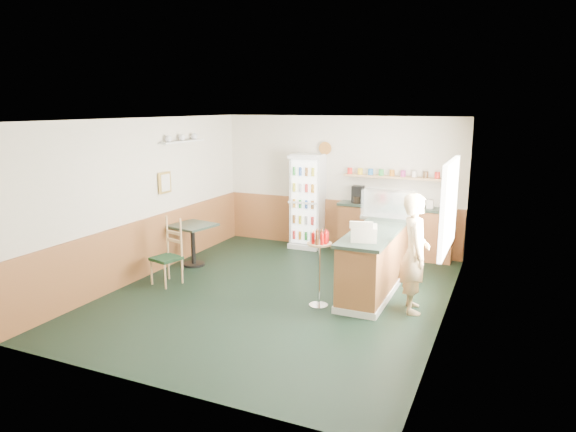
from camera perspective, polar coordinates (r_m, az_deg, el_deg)
The scene contains 13 objects.
ground at distance 8.15m, azimuth -1.13°, elevation -8.63°, with size 6.00×6.00×0.00m, color black.
room_envelope at distance 8.49m, azimuth -0.48°, elevation 2.87°, with size 5.04×6.02×2.72m.
service_counter at distance 8.55m, azimuth 10.20°, elevation -4.57°, with size 0.68×3.01×1.01m.
back_counter at distance 10.20m, azimuth 11.66°, elevation -1.39°, with size 2.24×0.42×1.69m.
drinks_fridge at distance 10.56m, azimuth 2.15°, elevation 1.64°, with size 0.64×0.54×1.94m.
display_case at distance 8.84m, azimuth 11.17°, elevation 1.25°, with size 0.87×0.46×0.50m.
cash_register at distance 7.40m, azimuth 8.46°, elevation -1.88°, with size 0.36×0.38×0.21m, color beige.
shopkeeper at distance 7.46m, azimuth 13.89°, elevation -4.05°, with size 0.57×0.41×1.71m, color tan.
condiment_stand at distance 7.44m, azimuth 3.48°, elevation -4.39°, with size 0.36×0.36×1.12m.
newspaper_rack at distance 8.69m, azimuth 8.01°, elevation -4.09°, with size 0.09×0.43×0.51m.
cafe_table at distance 9.56m, azimuth -10.53°, elevation -2.27°, with size 0.83×0.83×0.77m.
cafe_chair at distance 8.71m, azimuth -13.08°, elevation -3.61°, with size 0.50×0.50×1.10m.
dog_doorstop at distance 8.59m, azimuth 6.14°, elevation -6.61°, with size 0.24×0.32×0.29m.
Camera 1 is at (3.22, -6.91, 2.89)m, focal length 32.00 mm.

